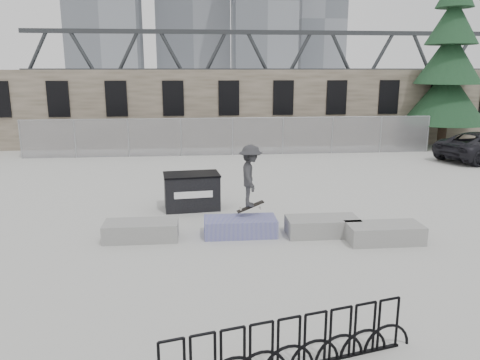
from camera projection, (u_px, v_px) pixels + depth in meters
name	position (u px, v px, depth m)	size (l,w,h in m)	color
ground	(267.00, 234.00, 13.26)	(120.00, 120.00, 0.00)	#AFAFAA
stone_wall	(227.00, 108.00, 28.46)	(36.00, 2.58, 4.50)	#64594A
chainlink_fence	(232.00, 136.00, 25.12)	(22.06, 0.06, 2.02)	gray
planter_far_left	(141.00, 230.00, 12.76)	(2.00, 0.90, 0.50)	gray
planter_center_left	(240.00, 226.00, 13.08)	(2.00, 0.90, 0.50)	#3639A4
planter_center_right	(322.00, 225.00, 13.12)	(2.00, 0.90, 0.50)	gray
planter_offset	(384.00, 232.00, 12.56)	(2.00, 0.90, 0.50)	gray
dumpster	(192.00, 191.00, 15.49)	(1.92, 1.29, 1.20)	black
bike_rack	(289.00, 345.00, 7.14)	(4.37, 1.12, 0.90)	black
spruce_tree	(449.00, 65.00, 26.97)	(4.75, 4.75, 11.50)	#38281E
truss_bridge	(279.00, 72.00, 66.48)	(70.00, 3.00, 9.80)	#2D3033
skateboarder	(251.00, 176.00, 13.00)	(0.78, 1.16, 1.91)	#2D2D30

